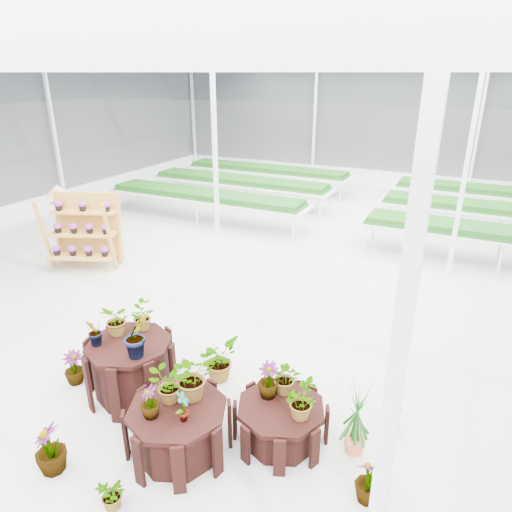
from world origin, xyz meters
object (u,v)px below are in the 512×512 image
at_px(plinth_mid, 179,429).
at_px(bird_table, 62,217).
at_px(shelf_rack, 83,232).
at_px(plinth_tall, 131,368).
at_px(plinth_low, 281,422).

distance_m(plinth_mid, bird_table, 7.79).
height_order(shelf_rack, bird_table, bird_table).
relative_size(plinth_tall, shelf_rack, 0.72).
bearing_deg(plinth_mid, plinth_tall, 153.43).
distance_m(plinth_low, bird_table, 8.32).
relative_size(shelf_rack, bird_table, 0.99).
bearing_deg(bird_table, shelf_rack, -0.37).
height_order(plinth_tall, plinth_mid, plinth_tall).
distance_m(plinth_tall, plinth_mid, 1.34).
bearing_deg(plinth_tall, bird_table, 145.05).
height_order(plinth_mid, bird_table, bird_table).
relative_size(plinth_low, shelf_rack, 0.67).
distance_m(plinth_mid, shelf_rack, 6.42).
bearing_deg(bird_table, plinth_mid, -9.93).
relative_size(plinth_mid, plinth_low, 1.08).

